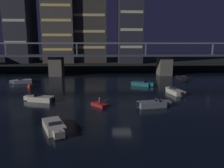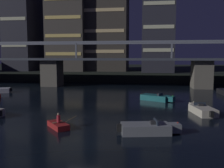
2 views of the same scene
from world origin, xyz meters
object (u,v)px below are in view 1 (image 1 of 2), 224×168
(speedboat_near_right, at_px, (40,99))
(speedboat_far_right, at_px, (175,91))
(tower_west_tall, at_px, (61,29))
(tower_central, at_px, (90,24))
(speedboat_mid_left, at_px, (22,81))
(speedboat_near_center, at_px, (142,84))
(channel_buoy, at_px, (30,85))
(river_bridge, at_px, (111,60))
(tower_east_tall, at_px, (130,22))
(speedboat_mid_right, at_px, (182,78))
(speedboat_far_center, at_px, (54,127))
(speedboat_mid_center, at_px, (153,104))
(dinghy_with_paddler, at_px, (99,105))
(tower_west_low, at_px, (20,11))

(speedboat_near_right, xyz_separation_m, speedboat_far_right, (23.21, 4.20, 0.00))
(tower_west_tall, relative_size, speedboat_near_right, 4.88)
(tower_central, bearing_deg, speedboat_mid_left, -112.15)
(speedboat_near_center, bearing_deg, channel_buoy, -177.13)
(river_bridge, height_order, tower_central, tower_central)
(speedboat_mid_left, bearing_deg, tower_east_tall, 45.18)
(speedboat_mid_right, xyz_separation_m, speedboat_far_center, (-25.51, -31.52, 0.00))
(speedboat_near_center, bearing_deg, speedboat_mid_right, 32.35)
(tower_central, relative_size, speedboat_far_right, 5.49)
(speedboat_mid_center, bearing_deg, river_bridge, 98.60)
(speedboat_mid_right, bearing_deg, speedboat_far_center, -128.99)
(tower_west_tall, distance_m, speedboat_near_center, 47.03)
(river_bridge, distance_m, tower_west_tall, 30.07)
(river_bridge, height_order, speedboat_near_center, river_bridge)
(river_bridge, distance_m, speedboat_far_center, 40.98)
(speedboat_mid_center, xyz_separation_m, speedboat_far_center, (-12.43, -8.10, 0.00))
(speedboat_far_right, relative_size, dinghy_with_paddler, 1.95)
(tower_east_tall, bearing_deg, speedboat_mid_left, -134.82)
(speedboat_far_right, bearing_deg, speedboat_mid_center, -126.25)
(speedboat_mid_center, relative_size, dinghy_with_paddler, 1.95)
(tower_west_tall, bearing_deg, tower_east_tall, -9.74)
(speedboat_far_center, xyz_separation_m, speedboat_far_right, (18.34, 16.17, 0.00))
(tower_west_low, xyz_separation_m, tower_west_tall, (14.46, -0.07, -6.07))
(river_bridge, relative_size, tower_west_tall, 3.95)
(tower_west_tall, height_order, speedboat_far_center, tower_west_tall)
(speedboat_far_right, height_order, dinghy_with_paddler, dinghy_with_paddler)
(speedboat_mid_left, xyz_separation_m, speedboat_far_center, (13.70, -28.32, 0.00))
(river_bridge, xyz_separation_m, speedboat_near_right, (-12.46, -28.10, -3.91))
(speedboat_mid_left, bearing_deg, channel_buoy, -56.26)
(tower_central, distance_m, tower_east_tall, 15.78)
(tower_west_tall, distance_m, dinghy_with_paddler, 57.06)
(river_bridge, height_order, tower_west_tall, tower_west_tall)
(speedboat_near_right, bearing_deg, tower_east_tall, 66.20)
(speedboat_near_center, xyz_separation_m, speedboat_far_right, (4.62, -7.88, 0.00))
(tower_west_low, distance_m, tower_east_tall, 40.53)
(tower_central, relative_size, channel_buoy, 16.28)
(speedboat_mid_left, distance_m, speedboat_far_center, 31.46)
(speedboat_near_center, height_order, speedboat_mid_left, same)
(speedboat_near_center, bearing_deg, dinghy_with_paddler, -120.60)
(speedboat_far_center, distance_m, speedboat_far_right, 24.45)
(river_bridge, relative_size, dinghy_with_paddler, 37.23)
(speedboat_mid_right, bearing_deg, tower_central, 128.74)
(speedboat_mid_left, distance_m, speedboat_far_right, 34.27)
(speedboat_mid_center, xyz_separation_m, speedboat_far_right, (5.92, 8.07, 0.00))
(speedboat_near_center, xyz_separation_m, dinghy_with_paddler, (-9.11, -15.40, -0.14))
(speedboat_near_center, bearing_deg, river_bridge, 110.92)
(speedboat_mid_center, bearing_deg, speedboat_mid_right, 60.81)
(tower_east_tall, relative_size, speedboat_near_right, 5.71)
(tower_west_low, xyz_separation_m, speedboat_mid_center, (37.37, -53.73, -20.33))
(tower_east_tall, xyz_separation_m, speedboat_mid_right, (10.37, -25.84, -16.42))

